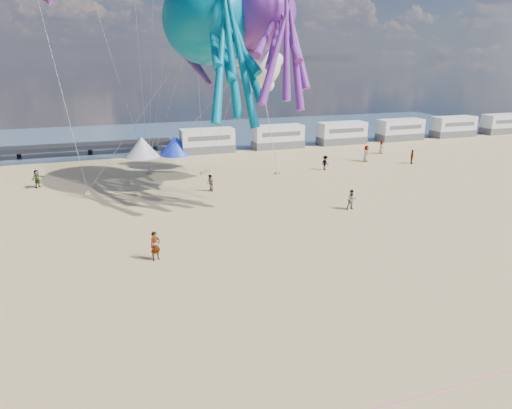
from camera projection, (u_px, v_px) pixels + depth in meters
name	position (u px, v px, depth m)	size (l,w,h in m)	color
ground	(285.00, 335.00, 19.58)	(120.00, 120.00, 0.00)	tan
water	(146.00, 137.00, 69.09)	(120.00, 120.00, 0.00)	#344A63
motorhome_0	(207.00, 141.00, 56.99)	(6.60, 2.50, 3.00)	silver
motorhome_1	(278.00, 137.00, 59.93)	(6.60, 2.50, 3.00)	silver
motorhome_2	(342.00, 133.00, 62.88)	(6.60, 2.50, 3.00)	silver
motorhome_3	(400.00, 130.00, 65.82)	(6.60, 2.50, 3.00)	silver
motorhome_4	(453.00, 127.00, 68.76)	(6.60, 2.50, 3.00)	silver
motorhome_5	(502.00, 124.00, 71.71)	(6.60, 2.50, 3.00)	silver
tent_white	(142.00, 147.00, 54.60)	(4.00, 4.00, 2.40)	white
tent_blue	(175.00, 145.00, 55.84)	(4.00, 4.00, 2.40)	#1933CC
standing_person	(155.00, 246.00, 26.64)	(0.64, 0.42, 1.77)	tan
beachgoer_0	(366.00, 154.00, 52.20)	(0.68, 0.45, 1.87)	#7F6659
beachgoer_1	(352.00, 200.00, 35.57)	(0.79, 0.51, 1.61)	#7F6659
beachgoer_2	(325.00, 163.00, 48.33)	(0.74, 0.58, 1.53)	#7F6659
beachgoer_3	(412.00, 157.00, 51.18)	(1.02, 0.58, 1.57)	#7F6659
beachgoer_4	(37.00, 179.00, 41.65)	(0.98, 0.41, 1.68)	#7F6659
beachgoer_6	(381.00, 147.00, 56.58)	(0.58, 0.38, 1.59)	#7F6659
beachgoer_7	(210.00, 183.00, 40.48)	(0.75, 0.49, 1.53)	#7F6659
sandbag_a	(88.00, 192.00, 40.07)	(0.50, 0.35, 0.22)	gray
sandbag_b	(208.00, 171.00, 47.51)	(0.50, 0.35, 0.22)	gray
sandbag_c	(278.00, 173.00, 46.73)	(0.50, 0.35, 0.22)	gray
sandbag_d	(203.00, 173.00, 46.87)	(0.50, 0.35, 0.22)	gray
sandbag_e	(149.00, 173.00, 46.78)	(0.50, 0.35, 0.22)	gray
kite_octopus_teal	(207.00, 19.00, 37.57)	(5.24, 12.22, 13.97)	#006888
kite_octopus_purple	(258.00, 14.00, 36.65)	(4.60, 10.74, 12.28)	#6A248B
kite_panda	(258.00, 65.00, 40.47)	(4.85, 4.56, 6.85)	silver
kite_teddy_orange	(256.00, 41.00, 43.55)	(5.01, 4.72, 7.07)	orange
windsock_mid	(198.00, 68.00, 40.09)	(1.00, 6.16, 6.16)	red
windsock_right	(247.00, 63.00, 37.47)	(0.90, 4.59, 4.59)	red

